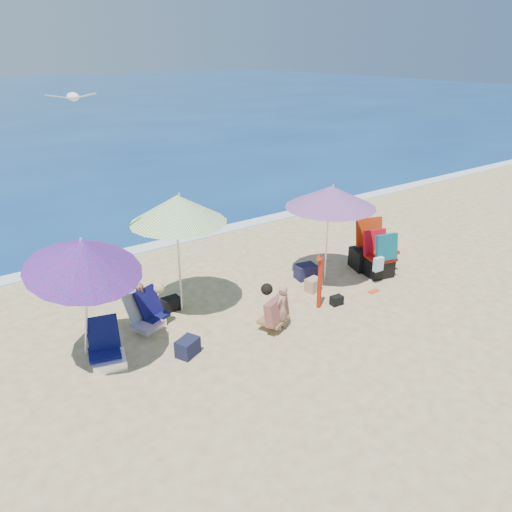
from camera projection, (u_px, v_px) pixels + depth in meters
ground at (302, 326)px, 9.01m from camera, size 120.00×120.00×0.00m
foam at (172, 242)px, 12.82m from camera, size 120.00×0.50×0.04m
umbrella_turquoise at (331, 197)px, 10.03m from camera, size 2.20×2.20×2.11m
umbrella_striped at (178, 209)px, 8.77m from camera, size 1.74×1.74×2.30m
umbrella_blue at (84, 256)px, 7.14m from camera, size 2.01×2.06×2.30m
furled_umbrella at (320, 278)px, 9.42m from camera, size 0.16×0.13×1.14m
chair_navy at (107, 353)px, 7.91m from camera, size 0.63×0.78×0.70m
chair_rainbow at (146, 320)px, 8.88m from camera, size 0.66×0.74×0.66m
camp_chair_left at (368, 254)px, 11.27m from camera, size 0.95×0.97×1.10m
camp_chair_right at (380, 260)px, 10.83m from camera, size 0.80×0.71×1.02m
person_center at (278, 308)px, 8.75m from camera, size 0.63×0.58×0.87m
person_left at (145, 304)px, 8.97m from camera, size 0.64×0.68×0.87m
bag_navy_a at (188, 347)px, 8.13m from camera, size 0.45×0.40×0.29m
bag_black_a at (171, 304)px, 9.54m from camera, size 0.34×0.25×0.24m
bag_tan at (313, 285)px, 10.25m from camera, size 0.35×0.28×0.27m
bag_navy_b at (306, 272)px, 10.80m from camera, size 0.48×0.39×0.32m
bag_black_b at (337, 300)px, 9.73m from camera, size 0.25×0.19×0.18m
orange_item at (374, 291)px, 10.25m from camera, size 0.24×0.12×0.03m
seagull at (73, 97)px, 7.16m from camera, size 0.67×0.40×0.12m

